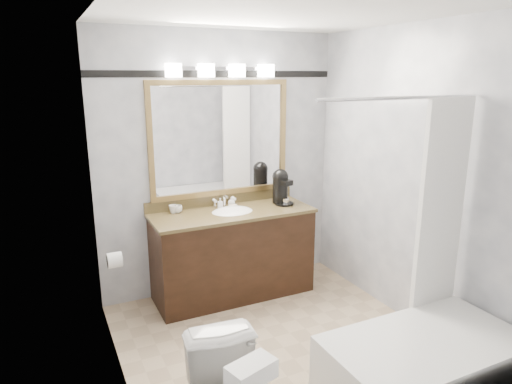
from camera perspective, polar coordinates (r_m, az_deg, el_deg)
room at (r=3.30m, az=3.79°, el=-0.36°), size 2.42×2.62×2.52m
vanity at (r=4.42m, az=-2.92°, el=-7.47°), size 1.53×0.58×0.97m
mirror at (r=4.39m, az=-4.45°, el=6.65°), size 1.40×0.04×1.10m
vanity_light_bar at (r=4.30m, az=-4.35°, el=14.95°), size 1.02×0.14×0.12m
accent_stripe at (r=4.36m, az=-4.66°, el=14.50°), size 2.40×0.01×0.06m
bathtub at (r=3.37m, az=20.36°, el=-19.10°), size 1.30×0.75×1.96m
tp_roll at (r=3.73m, az=-17.27°, el=-8.12°), size 0.11×0.12×0.12m
tissue_box at (r=2.26m, az=-0.59°, el=-21.58°), size 0.26×0.19×0.09m
coffee_maker at (r=4.50m, az=3.12°, el=0.76°), size 0.18×0.23×0.35m
cup_left at (r=4.30m, az=-9.76°, el=-2.11°), size 0.10×0.10×0.07m
cup_right at (r=4.29m, az=-10.31°, el=-2.11°), size 0.09×0.09×0.07m
soap_bottle_a at (r=4.38m, az=-4.50°, el=-1.42°), size 0.05×0.05×0.10m
soap_bottle_b at (r=4.46m, az=-3.08°, el=-1.18°), size 0.07×0.07×0.09m
soap_bar at (r=4.41m, az=-2.92°, el=-1.77°), size 0.08×0.05×0.02m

